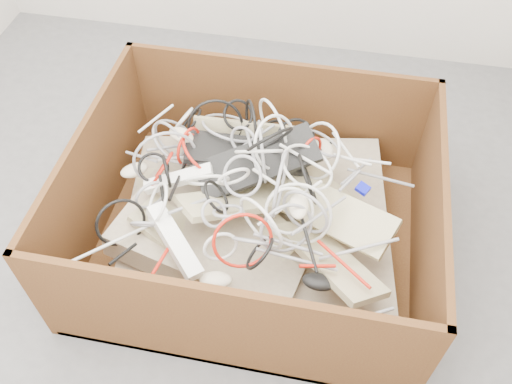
% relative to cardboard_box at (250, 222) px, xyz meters
% --- Properties ---
extents(ground, '(3.00, 3.00, 0.00)m').
position_rel_cardboard_box_xyz_m(ground, '(-0.26, -0.08, -0.13)').
color(ground, '#545457').
rests_on(ground, ground).
extents(cardboard_box, '(1.32, 1.10, 0.54)m').
position_rel_cardboard_box_xyz_m(cardboard_box, '(0.00, 0.00, 0.00)').
color(cardboard_box, '#3E1D0F').
rests_on(cardboard_box, ground).
extents(keyboard_pile, '(1.06, 0.81, 0.36)m').
position_rel_cardboard_box_xyz_m(keyboard_pile, '(0.04, 0.00, 0.15)').
color(keyboard_pile, tan).
rests_on(keyboard_pile, cardboard_box).
extents(mice_scatter, '(0.88, 0.73, 0.20)m').
position_rel_cardboard_box_xyz_m(mice_scatter, '(-0.01, -0.07, 0.22)').
color(mice_scatter, beige).
rests_on(mice_scatter, keyboard_pile).
extents(power_strip_left, '(0.27, 0.13, 0.11)m').
position_rel_cardboard_box_xyz_m(power_strip_left, '(-0.27, -0.02, 0.23)').
color(power_strip_left, white).
rests_on(power_strip_left, keyboard_pile).
extents(power_strip_right, '(0.26, 0.26, 0.10)m').
position_rel_cardboard_box_xyz_m(power_strip_right, '(-0.20, -0.29, 0.22)').
color(power_strip_right, white).
rests_on(power_strip_right, keyboard_pile).
extents(vga_plug, '(0.06, 0.06, 0.03)m').
position_rel_cardboard_box_xyz_m(vga_plug, '(0.41, 0.05, 0.24)').
color(vga_plug, '#0C11BE').
rests_on(vga_plug, keyboard_pile).
extents(cable_tangle, '(1.15, 0.89, 0.43)m').
position_rel_cardboard_box_xyz_m(cable_tangle, '(-0.04, 0.04, 0.27)').
color(cable_tangle, black).
rests_on(cable_tangle, keyboard_pile).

